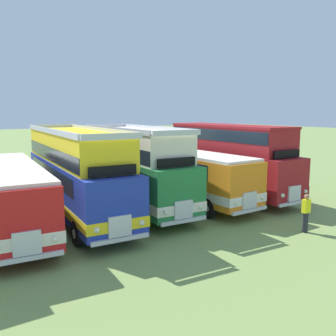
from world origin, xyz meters
name	(u,v)px	position (x,y,z in m)	size (l,w,h in m)	color
ground_plane	(110,213)	(0.00, 0.00, 0.00)	(200.00, 200.00, 0.00)	#7A934C
bus_second_in_row	(9,193)	(-4.85, -0.30, 1.75)	(3.08, 10.54, 2.99)	red
bus_third_in_row	(76,171)	(-1.61, 0.36, 2.36)	(2.94, 11.53, 4.52)	#1E339E
bus_fourth_in_row	(135,166)	(1.62, 0.22, 2.35)	(2.79, 9.81, 4.52)	#237538
bus_fifth_in_row	(182,172)	(4.85, 0.44, 1.76)	(3.12, 10.94, 2.99)	orange
bus_sixth_in_row	(229,157)	(8.09, -0.02, 2.47)	(2.75, 10.02, 4.49)	maroon
marshal_person	(306,213)	(6.24, -7.35, 0.89)	(0.36, 0.24, 1.73)	#23232D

